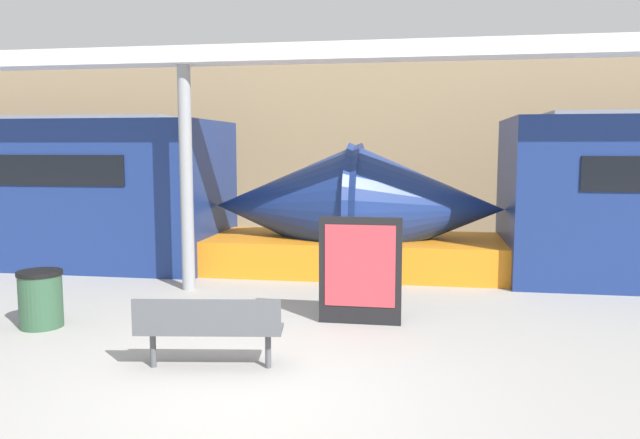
# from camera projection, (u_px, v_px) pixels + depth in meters

# --- Properties ---
(ground_plane) EXTENTS (60.00, 60.00, 0.00)m
(ground_plane) POSITION_uv_depth(u_px,v_px,m) (248.00, 392.00, 6.50)
(ground_plane) COLOR #9E9B96
(station_wall) EXTENTS (56.00, 0.20, 5.00)m
(station_wall) POSITION_uv_depth(u_px,v_px,m) (357.00, 149.00, 16.61)
(station_wall) COLOR #9E8460
(station_wall) RESTS_ON ground_plane
(bench_near) EXTENTS (1.72, 0.68, 0.85)m
(bench_near) POSITION_uv_depth(u_px,v_px,m) (209.00, 326.00, 7.09)
(bench_near) COLOR #4C4F54
(bench_near) RESTS_ON ground_plane
(trash_bin) EXTENTS (0.62, 0.62, 0.81)m
(trash_bin) POSITION_uv_depth(u_px,v_px,m) (41.00, 299.00, 8.81)
(trash_bin) COLOR #2D5138
(trash_bin) RESTS_ON ground_plane
(poster_board) EXTENTS (1.19, 0.07, 1.55)m
(poster_board) POSITION_uv_depth(u_px,v_px,m) (360.00, 270.00, 8.92)
(poster_board) COLOR black
(poster_board) RESTS_ON ground_plane
(support_column_near) EXTENTS (0.23, 0.23, 3.96)m
(support_column_near) POSITION_uv_depth(u_px,v_px,m) (186.00, 179.00, 10.99)
(support_column_near) COLOR gray
(support_column_near) RESTS_ON ground_plane
(canopy_beam) EXTENTS (28.00, 0.60, 0.28)m
(canopy_beam) POSITION_uv_depth(u_px,v_px,m) (183.00, 56.00, 10.75)
(canopy_beam) COLOR silver
(canopy_beam) RESTS_ON support_column_near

